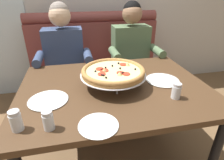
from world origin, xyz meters
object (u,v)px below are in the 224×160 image
object	(u,v)px
shaker_parmesan	(16,122)
pizza	(113,72)
plate_far_side	(98,124)
plate_near_right	(48,99)
shaker_pepper_flakes	(48,121)
dining_table	(114,95)
diner_left	(65,61)
booth_bench	(97,75)
shaker_oregano	(176,92)
diner_right	(133,56)
plate_near_left	(163,79)
patio_chair	(6,46)

from	to	relation	value
shaker_parmesan	pizza	bearing A→B (deg)	32.10
plate_far_side	plate_near_right	bearing A→B (deg)	132.17
shaker_pepper_flakes	dining_table	bearing A→B (deg)	42.03
diner_left	plate_near_right	bearing A→B (deg)	-95.92
booth_bench	shaker_oregano	world-z (taller)	booth_bench
plate_near_right	dining_table	bearing A→B (deg)	13.60
dining_table	diner_right	distance (m)	0.79
plate_far_side	shaker_parmesan	bearing A→B (deg)	171.53
shaker_oregano	plate_near_right	bearing A→B (deg)	170.28
diner_left	plate_near_left	bearing A→B (deg)	-43.28
booth_bench	plate_near_left	bearing A→B (deg)	-68.67
dining_table	plate_near_left	bearing A→B (deg)	-0.15
plate_near_left	plate_near_right	bearing A→B (deg)	-172.56
dining_table	plate_far_side	xyz separation A→B (m)	(-0.18, -0.41, 0.09)
booth_bench	shaker_parmesan	bearing A→B (deg)	-113.51
shaker_parmesan	plate_near_left	size ratio (longest dim) A/B	0.44
plate_near_left	plate_far_side	xyz separation A→B (m)	(-0.56, -0.41, 0.00)
pizza	plate_near_left	bearing A→B (deg)	-0.40
diner_right	shaker_oregano	world-z (taller)	diner_right
booth_bench	shaker_parmesan	xyz separation A→B (m)	(-0.57, -1.32, 0.40)
shaker_parmesan	plate_far_side	xyz separation A→B (m)	(0.40, -0.06, -0.04)
diner_right	plate_far_side	bearing A→B (deg)	-116.08
diner_right	shaker_oregano	size ratio (longest dim) A/B	12.26
diner_right	pizza	size ratio (longest dim) A/B	2.75
pizza	shaker_pepper_flakes	size ratio (longest dim) A/B	4.40
booth_bench	diner_right	bearing A→B (deg)	-35.92
diner_right	diner_left	bearing A→B (deg)	180.00
diner_left	shaker_parmesan	world-z (taller)	diner_left
pizza	plate_far_side	size ratio (longest dim) A/B	2.21
diner_right	pizza	xyz separation A→B (m)	(-0.38, -0.70, 0.15)
booth_bench	shaker_pepper_flakes	size ratio (longest dim) A/B	15.47
booth_bench	plate_near_right	xyz separation A→B (m)	(-0.45, -1.08, 0.36)
dining_table	shaker_pepper_flakes	size ratio (longest dim) A/B	12.72
shaker_pepper_flakes	patio_chair	size ratio (longest dim) A/B	0.12
shaker_pepper_flakes	shaker_oregano	xyz separation A→B (m)	(0.77, 0.13, -0.00)
diner_right	pizza	bearing A→B (deg)	-118.30
dining_table	diner_left	distance (m)	0.79
booth_bench	diner_left	size ratio (longest dim) A/B	1.28
plate_far_side	patio_chair	bearing A→B (deg)	114.94
shaker_pepper_flakes	booth_bench	bearing A→B (deg)	72.65
diner_left	plate_near_right	world-z (taller)	diner_left
booth_bench	plate_near_left	distance (m)	1.10
shaker_parmesan	plate_near_right	size ratio (longest dim) A/B	0.45
diner_right	shaker_oregano	bearing A→B (deg)	-91.20
plate_near_right	shaker_pepper_flakes	bearing A→B (deg)	-83.48
booth_bench	diner_right	size ratio (longest dim) A/B	1.28
pizza	shaker_pepper_flakes	distance (m)	0.56
diner_left	plate_near_left	size ratio (longest dim) A/B	5.06
dining_table	plate_near_right	size ratio (longest dim) A/B	5.41
plate_near_right	pizza	bearing A→B (deg)	14.08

